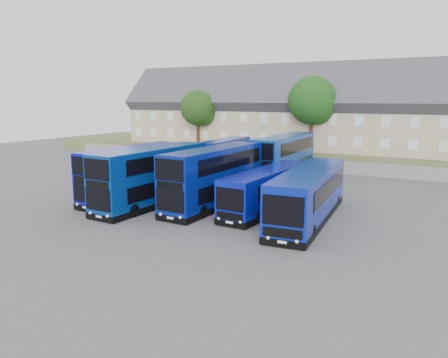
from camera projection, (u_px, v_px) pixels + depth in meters
ground at (174, 214)px, 32.87m from camera, size 120.00×120.00×0.00m
retaining_wall at (290, 163)px, 53.25m from camera, size 70.00×0.40×1.50m
earth_bank at (316, 152)px, 61.76m from camera, size 80.00×20.00×2.00m
terrace_row at (354, 114)px, 54.41m from camera, size 66.00×10.40×11.20m
dd_front_left at (133, 174)px, 37.54m from camera, size 2.66×11.15×4.42m
dd_front_mid at (152, 178)px, 35.07m from camera, size 3.00×11.73×4.63m
dd_front_right at (214, 178)px, 34.80m from camera, size 2.89×11.79×4.67m
dd_rear_left at (224, 158)px, 48.87m from camera, size 3.04×10.21×4.00m
dd_rear_right at (283, 160)px, 44.66m from camera, size 3.12×12.11×4.78m
coach_east_a at (268, 190)px, 33.74m from camera, size 2.86×11.67×3.17m
coach_east_b at (309, 196)px, 30.83m from camera, size 4.15×13.49×3.63m
tree_west at (199, 109)px, 59.76m from camera, size 4.80×4.80×7.65m
tree_mid at (314, 102)px, 52.24m from camera, size 5.76×5.76×9.18m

